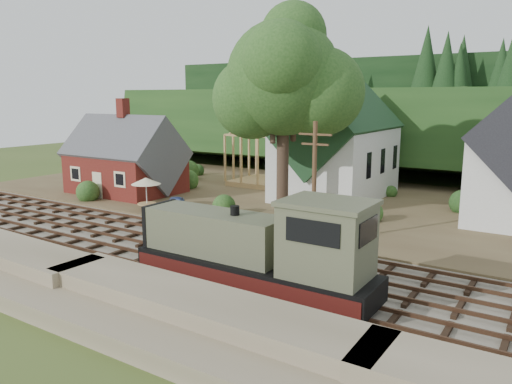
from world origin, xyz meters
The scene contains 16 objects.
ground centered at (0.00, 0.00, 0.00)m, with size 140.00×140.00×0.00m, color #384C1E.
embankment centered at (0.00, -8.50, 0.00)m, with size 64.00×5.00×1.60m, color #7F7259.
railroad_bed centered at (0.00, 0.00, 0.08)m, with size 64.00×11.00×0.16m, color #726B5B.
village_flat centered at (0.00, 18.00, 0.15)m, with size 64.00×26.00×0.30m, color brown.
hillside centered at (0.00, 42.00, 0.00)m, with size 70.00×28.00×8.00m, color #1E3F19.
ridge centered at (0.00, 58.00, 0.00)m, with size 80.00×20.00×12.00m, color black.
depot centered at (-16.00, 11.00, 3.21)m, with size 10.80×7.41×9.00m.
church centered at (2.00, 19.68, 5.18)m, with size 8.40×15.17×13.00m.
timber_frame centered at (-6.00, 22.00, 3.27)m, with size 8.20×6.20×6.99m.
lattice_tower centered at (-6.00, 28.00, 10.03)m, with size 3.20×3.20×12.12m.
big_tree centered at (2.17, 10.08, 10.22)m, with size 10.90×8.40×14.70m.
telegraph_pole_near centered at (7.00, 5.20, 4.25)m, with size 2.20×0.28×8.00m.
locomotive centered at (8.27, -3.00, 2.16)m, with size 12.28×3.07×4.90m.
car_blue centered at (-6.34, 7.19, 0.89)m, with size 1.38×3.44×1.17m, color #5872BD.
car_green centered at (-21.42, 12.40, 0.95)m, with size 1.37×3.92×1.29m, color #8EB27B.
patio_set centered at (-8.84, 6.53, 2.57)m, with size 2.39×2.39×2.66m.
Camera 1 is at (20.44, -22.33, 9.48)m, focal length 35.00 mm.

